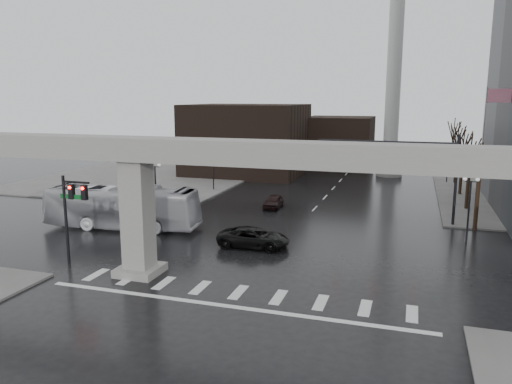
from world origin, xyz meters
TOP-DOWN VIEW (x-y plane):
  - ground at (0.00, 0.00)m, footprint 160.00×160.00m
  - sidewalk_nw at (-26.00, 36.00)m, footprint 28.00×36.00m
  - elevated_guideway at (1.26, 0.00)m, footprint 48.00×2.60m
  - building_far_left at (-14.00, 42.00)m, footprint 16.00×14.00m
  - building_far_mid at (-2.00, 52.00)m, footprint 10.00×10.00m
  - smokestack at (6.00, 46.00)m, footprint 3.60×3.60m
  - signal_mast_arm at (8.99, 18.80)m, footprint 12.12×0.43m
  - signal_left_pole at (-12.25, 0.50)m, footprint 2.30×0.30m
  - flagpole_assembly at (15.29, 22.00)m, footprint 2.06×0.12m
  - lamp_right_0 at (13.50, 14.00)m, footprint 1.22×0.32m
  - lamp_right_1 at (13.50, 28.00)m, footprint 1.22×0.32m
  - lamp_right_2 at (13.50, 42.00)m, footprint 1.22×0.32m
  - lamp_left_0 at (-13.50, 14.00)m, footprint 1.22×0.32m
  - lamp_left_1 at (-13.50, 28.00)m, footprint 1.22×0.32m
  - lamp_left_2 at (-13.50, 42.00)m, footprint 1.22×0.32m
  - tree_right_0 at (14.53, 18.02)m, footprint 1.09×1.58m
  - tree_right_1 at (14.53, 26.02)m, footprint 1.09×1.61m
  - tree_right_2 at (14.53, 34.02)m, footprint 1.10×1.63m
  - tree_right_3 at (14.53, 42.02)m, footprint 1.11×1.66m
  - tree_right_4 at (14.53, 50.02)m, footprint 1.12×1.69m
  - pickup_truck at (-1.85, 7.59)m, footprint 5.47×2.71m
  - city_bus at (-14.24, 9.47)m, footprint 13.55×4.55m
  - far_car at (-4.07, 21.06)m, footprint 1.62×3.85m

SIDE VIEW (x-z plane):
  - ground at x=0.00m, z-range 0.00..0.00m
  - sidewalk_nw at x=-26.00m, z-range 0.00..0.15m
  - far_car at x=-4.07m, z-range 0.00..1.30m
  - pickup_truck at x=-1.85m, z-range 0.00..1.49m
  - city_bus at x=-14.24m, z-range 0.00..3.70m
  - tree_right_0 at x=14.53m, z-range -0.97..6.54m
  - tree_right_1 at x=14.53m, z-range -0.99..6.69m
  - tree_right_2 at x=14.53m, z-range -1.01..6.84m
  - tree_right_3 at x=14.53m, z-range -1.03..6.99m
  - tree_right_4 at x=14.53m, z-range -1.05..7.14m
  - lamp_right_0 at x=13.50m, z-range 0.92..6.03m
  - lamp_right_1 at x=13.50m, z-range 0.92..6.03m
  - lamp_right_2 at x=13.50m, z-range 0.92..6.03m
  - lamp_left_0 at x=-13.50m, z-range 0.92..6.03m
  - lamp_left_1 at x=-13.50m, z-range 0.92..6.03m
  - lamp_left_2 at x=-13.50m, z-range 0.92..6.03m
  - building_far_mid at x=-2.00m, z-range 0.00..8.00m
  - signal_left_pole at x=-12.25m, z-range 1.07..7.07m
  - building_far_left at x=-14.00m, z-range 0.00..10.00m
  - signal_mast_arm at x=8.99m, z-range 1.83..9.83m
  - elevated_guideway at x=1.26m, z-range 2.53..11.23m
  - flagpole_assembly at x=15.29m, z-range 1.53..13.53m
  - smokestack at x=6.00m, z-range -1.65..28.35m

